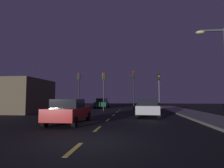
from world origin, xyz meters
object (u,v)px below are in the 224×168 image
at_px(car_stopped_ahead, 147,107).
at_px(car_adjacent_lane, 69,111).
at_px(car_oncoming_far, 102,103).
at_px(traffic_signal_center_left, 104,84).
at_px(traffic_signal_far_right, 159,84).
at_px(street_lamp_right, 221,64).
at_px(traffic_signal_far_left, 79,84).
at_px(traffic_signal_center_right, 133,83).

distance_m(car_stopped_ahead, car_adjacent_lane, 7.21).
height_order(car_stopped_ahead, car_oncoming_far, car_oncoming_far).
bearing_deg(traffic_signal_center_left, traffic_signal_far_right, -0.00).
distance_m(car_stopped_ahead, street_lamp_right, 6.55).
xyz_separation_m(car_adjacent_lane, car_oncoming_far, (-1.02, 17.75, -0.01)).
xyz_separation_m(car_stopped_ahead, car_oncoming_far, (-6.16, 12.69, 0.00)).
xyz_separation_m(traffic_signal_far_left, car_oncoming_far, (1.79, 6.59, -2.53)).
relative_size(traffic_signal_far_left, street_lamp_right, 0.77).
relative_size(traffic_signal_far_left, traffic_signal_far_right, 1.02).
relative_size(traffic_signal_far_left, car_oncoming_far, 1.10).
bearing_deg(traffic_signal_far_left, traffic_signal_center_left, 0.00).
xyz_separation_m(car_adjacent_lane, street_lamp_right, (9.60, 1.32, 2.98)).
distance_m(traffic_signal_center_right, car_oncoming_far, 8.70).
height_order(traffic_signal_center_left, traffic_signal_center_right, traffic_signal_center_right).
xyz_separation_m(traffic_signal_center_left, car_stopped_ahead, (4.80, -6.10, -2.54)).
relative_size(traffic_signal_far_left, traffic_signal_center_right, 0.96).
bearing_deg(street_lamp_right, traffic_signal_center_left, 133.28).
bearing_deg(street_lamp_right, car_stopped_ahead, 140.04).
distance_m(traffic_signal_far_left, car_adjacent_lane, 11.79).
relative_size(traffic_signal_far_left, traffic_signal_center_left, 1.00).
distance_m(traffic_signal_center_right, street_lamp_right, 11.33).
xyz_separation_m(traffic_signal_far_left, car_stopped_ahead, (7.95, -6.10, -2.53)).
relative_size(car_adjacent_lane, car_oncoming_far, 0.99).
distance_m(traffic_signal_far_left, traffic_signal_center_right, 6.83).
height_order(traffic_signal_far_left, car_adjacent_lane, traffic_signal_far_left).
xyz_separation_m(traffic_signal_far_left, traffic_signal_center_right, (6.82, 0.00, 0.12)).
height_order(traffic_signal_center_right, car_adjacent_lane, traffic_signal_center_right).
bearing_deg(car_stopped_ahead, car_adjacent_lane, -135.39).
xyz_separation_m(traffic_signal_far_right, street_lamp_right, (2.58, -9.85, 0.52)).
bearing_deg(car_oncoming_far, street_lamp_right, -57.11).
xyz_separation_m(traffic_signal_center_left, street_lamp_right, (9.27, -9.85, 0.45)).
bearing_deg(traffic_signal_far_right, traffic_signal_center_left, 180.00).
height_order(traffic_signal_far_right, car_oncoming_far, traffic_signal_far_right).
relative_size(traffic_signal_center_left, traffic_signal_center_right, 0.96).
distance_m(traffic_signal_far_left, car_stopped_ahead, 10.34).
distance_m(traffic_signal_center_left, traffic_signal_center_right, 3.68).
bearing_deg(car_oncoming_far, traffic_signal_far_left, -105.23).
relative_size(traffic_signal_far_right, car_stopped_ahead, 0.99).
bearing_deg(traffic_signal_center_left, traffic_signal_center_right, 0.01).
distance_m(car_stopped_ahead, car_oncoming_far, 14.10).
distance_m(traffic_signal_far_right, car_adjacent_lane, 13.42).
height_order(traffic_signal_center_left, car_stopped_ahead, traffic_signal_center_left).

